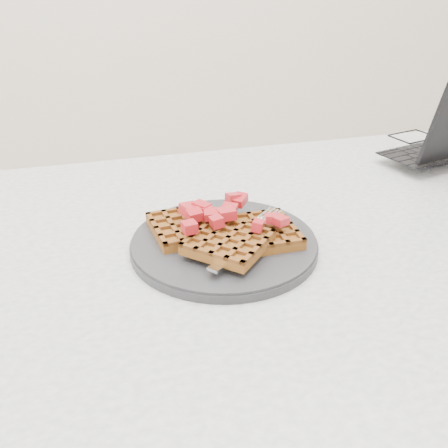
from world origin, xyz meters
The scene contains 6 objects.
table centered at (0.00, 0.00, 0.64)m, with size 1.20×0.80×0.75m.
plate centered at (-0.14, -0.01, 0.76)m, with size 0.27×0.27×0.02m, color #242427.
waffles centered at (-0.14, -0.01, 0.78)m, with size 0.20×0.20×0.03m.
strawberry_pile centered at (-0.14, -0.01, 0.80)m, with size 0.15×0.15×0.02m, color maroon, non-canonical shape.
fork centered at (-0.11, -0.04, 0.77)m, with size 0.02×0.18×0.02m, color silver, non-canonical shape.
laptop centered at (0.41, 0.24, 0.79)m, with size 0.34×0.28×0.20m.
Camera 1 is at (-0.31, -0.61, 1.12)m, focal length 40.00 mm.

